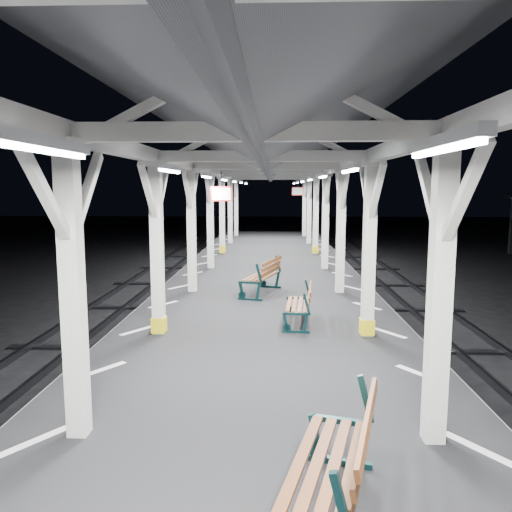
{
  "coord_description": "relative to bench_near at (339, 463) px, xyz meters",
  "views": [
    {
      "loc": [
        0.21,
        -7.31,
        3.8
      ],
      "look_at": [
        -0.2,
        4.4,
        2.2
      ],
      "focal_mm": 35.0,
      "sensor_mm": 36.0,
      "label": 1
    }
  ],
  "objects": [
    {
      "name": "bench_far",
      "position": [
        -0.79,
        9.12,
        -0.02
      ],
      "size": [
        1.12,
        1.87,
        0.95
      ],
      "rotation": [
        0.0,
        0.0,
        -0.3
      ],
      "color": "#0C2729",
      "rests_on": "platform"
    },
    {
      "name": "hazard_stripes_left",
      "position": [
        -3.22,
        3.42,
        -0.52
      ],
      "size": [
        1.0,
        48.0,
        0.01
      ],
      "primitive_type": "cube",
      "color": "silver",
      "rests_on": "platform"
    },
    {
      "name": "canopy",
      "position": [
        -0.76,
        3.4,
        3.04
      ],
      "size": [
        5.4,
        49.0,
        4.65
      ],
      "color": "silver",
      "rests_on": "platform"
    },
    {
      "name": "bench_mid",
      "position": [
        0.04,
        6.23,
        -0.1
      ],
      "size": [
        0.67,
        1.53,
        0.81
      ],
      "rotation": [
        0.0,
        0.0,
        -0.08
      ],
      "color": "#0C2729",
      "rests_on": "platform"
    },
    {
      "name": "ground",
      "position": [
        -0.77,
        3.42,
        -1.53
      ],
      "size": [
        120.0,
        120.0,
        0.0
      ],
      "primitive_type": "plane",
      "color": "black",
      "rests_on": "ground"
    },
    {
      "name": "hazard_stripes_right",
      "position": [
        1.68,
        3.42,
        -0.52
      ],
      "size": [
        1.0,
        48.0,
        0.01
      ],
      "primitive_type": "cube",
      "color": "silver",
      "rests_on": "platform"
    },
    {
      "name": "platform",
      "position": [
        -0.77,
        3.42,
        -1.03
      ],
      "size": [
        6.0,
        50.0,
        1.0
      ],
      "primitive_type": "cube",
      "color": "black",
      "rests_on": "ground"
    },
    {
      "name": "bench_near",
      "position": [
        0.0,
        0.0,
        0.0
      ],
      "size": [
        1.12,
        1.94,
        0.99
      ],
      "rotation": [
        0.0,
        0.0,
        -0.27
      ],
      "color": "#0C2729",
      "rests_on": "platform"
    }
  ]
}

